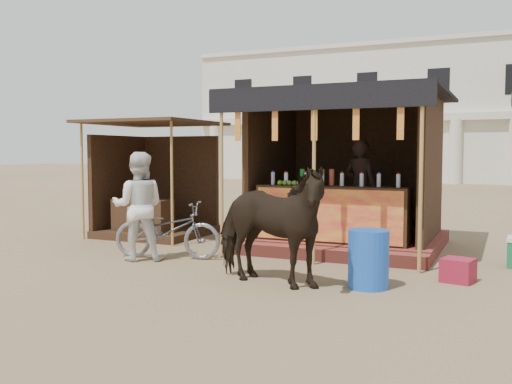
% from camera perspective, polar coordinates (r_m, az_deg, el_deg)
% --- Properties ---
extents(ground, '(120.00, 120.00, 0.00)m').
position_cam_1_polar(ground, '(7.98, -4.74, -8.64)').
color(ground, '#846B4C').
rests_on(ground, ground).
extents(main_stall, '(3.60, 3.61, 2.78)m').
position_cam_1_polar(main_stall, '(10.57, 8.94, 0.06)').
color(main_stall, brown).
rests_on(main_stall, ground).
extents(secondary_stall, '(2.40, 2.40, 2.38)m').
position_cam_1_polar(secondary_stall, '(12.24, -10.48, -0.25)').
color(secondary_stall, '#3C2716').
rests_on(secondary_stall, ground).
extents(cow, '(2.01, 1.22, 1.58)m').
position_cam_1_polar(cow, '(7.43, 1.21, -3.38)').
color(cow, black).
rests_on(cow, ground).
extents(motorbike, '(1.88, 1.05, 0.94)m').
position_cam_1_polar(motorbike, '(9.49, -8.86, -3.78)').
color(motorbike, gray).
rests_on(motorbike, ground).
extents(bystander, '(1.06, 0.97, 1.75)m').
position_cam_1_polar(bystander, '(9.37, -11.68, -1.41)').
color(bystander, silver).
rests_on(bystander, ground).
extents(blue_barrel, '(0.61, 0.61, 0.75)m').
position_cam_1_polar(blue_barrel, '(7.50, 11.18, -6.59)').
color(blue_barrel, blue).
rests_on(blue_barrel, ground).
extents(red_crate, '(0.47, 0.46, 0.32)m').
position_cam_1_polar(red_crate, '(8.20, 19.55, -7.39)').
color(red_crate, maroon).
rests_on(red_crate, ground).
extents(background_building, '(26.00, 7.45, 8.18)m').
position_cam_1_polar(background_building, '(37.28, 15.23, 7.30)').
color(background_building, silver).
rests_on(background_building, ground).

